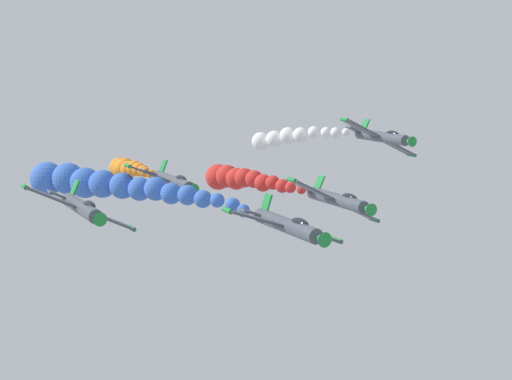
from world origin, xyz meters
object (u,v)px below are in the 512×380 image
Objects in this scene: airplane_lead at (288,225)px; airplane_left_inner at (338,200)px; airplane_right_inner at (82,208)px; airplane_right_outer at (382,137)px; airplane_left_outer at (174,181)px.

airplane_lead is 14.49m from airplane_left_inner.
airplane_left_inner is at bearing 176.55° from airplane_right_inner.
airplane_lead is 32.49m from airplane_right_outer.
airplane_left_inner is 16.98m from airplane_left_outer.
airplane_lead is at bearing 90.52° from airplane_left_outer.
airplane_left_outer reaches higher than airplane_left_inner.
airplane_lead is 1.00× the size of airplane_left_inner.
airplane_right_inner is 16.94m from airplane_left_outer.
airplane_lead is 24.01m from airplane_left_outer.
airplane_right_outer is at bearing -161.64° from airplane_right_inner.
airplane_right_inner is (11.96, -11.79, 0.31)m from airplane_lead.
airplane_right_outer is at bearing -134.29° from airplane_left_inner.
airplane_right_inner is at bearing 46.13° from airplane_left_outer.
airplane_left_inner is 1.00× the size of airplane_right_outer.
airplane_left_outer reaches higher than airplane_lead.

